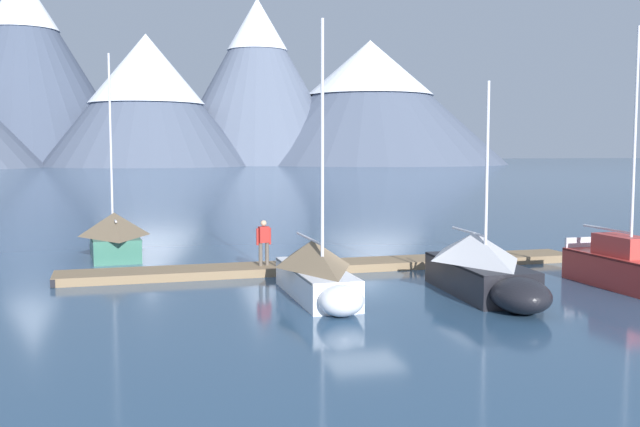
{
  "coord_description": "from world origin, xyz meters",
  "views": [
    {
      "loc": [
        -7.19,
        -22.66,
        4.57
      ],
      "look_at": [
        0.0,
        6.0,
        2.0
      ],
      "focal_mm": 40.86,
      "sensor_mm": 36.0,
      "label": 1
    }
  ],
  "objects_px": {
    "sailboat_nearest_berth": "(114,235)",
    "person_on_dock": "(264,240)",
    "sailboat_mid_dock_port": "(483,268)",
    "sailboat_mid_dock_starboard": "(626,268)",
    "sailboat_second_berth": "(317,271)"
  },
  "relations": [
    {
      "from": "sailboat_mid_dock_port",
      "to": "sailboat_mid_dock_starboard",
      "type": "distance_m",
      "value": 5.07
    },
    {
      "from": "person_on_dock",
      "to": "sailboat_mid_dock_starboard",
      "type": "bearing_deg",
      "value": -28.23
    },
    {
      "from": "sailboat_second_berth",
      "to": "sailboat_mid_dock_starboard",
      "type": "bearing_deg",
      "value": -6.25
    },
    {
      "from": "sailboat_mid_dock_starboard",
      "to": "sailboat_mid_dock_port",
      "type": "bearing_deg",
      "value": 178.11
    },
    {
      "from": "sailboat_mid_dock_starboard",
      "to": "person_on_dock",
      "type": "height_order",
      "value": "sailboat_mid_dock_starboard"
    },
    {
      "from": "sailboat_nearest_berth",
      "to": "sailboat_mid_dock_port",
      "type": "xyz_separation_m",
      "value": [
        11.55,
        -11.8,
        -0.02
      ]
    },
    {
      "from": "sailboat_nearest_berth",
      "to": "sailboat_mid_dock_port",
      "type": "relative_size",
      "value": 1.3
    },
    {
      "from": "sailboat_second_berth",
      "to": "person_on_dock",
      "type": "height_order",
      "value": "sailboat_second_berth"
    },
    {
      "from": "person_on_dock",
      "to": "sailboat_mid_dock_port",
      "type": "bearing_deg",
      "value": -43.89
    },
    {
      "from": "sailboat_nearest_berth",
      "to": "person_on_dock",
      "type": "relative_size",
      "value": 5.17
    },
    {
      "from": "sailboat_mid_dock_port",
      "to": "sailboat_nearest_berth",
      "type": "bearing_deg",
      "value": 134.4
    },
    {
      "from": "sailboat_nearest_berth",
      "to": "person_on_dock",
      "type": "bearing_deg",
      "value": -47.35
    },
    {
      "from": "sailboat_nearest_berth",
      "to": "sailboat_mid_dock_port",
      "type": "height_order",
      "value": "sailboat_nearest_berth"
    },
    {
      "from": "sailboat_second_berth",
      "to": "sailboat_mid_dock_starboard",
      "type": "height_order",
      "value": "sailboat_mid_dock_starboard"
    },
    {
      "from": "sailboat_nearest_berth",
      "to": "sailboat_mid_dock_port",
      "type": "bearing_deg",
      "value": -45.6
    }
  ]
}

